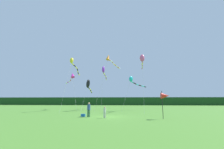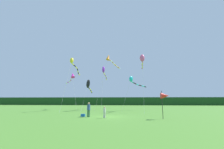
# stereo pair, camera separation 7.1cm
# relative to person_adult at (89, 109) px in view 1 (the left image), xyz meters

# --- Properties ---
(ground_plane) EXTENTS (120.00, 120.00, 0.00)m
(ground_plane) POSITION_rel_person_adult_xyz_m (2.45, 0.46, -0.99)
(ground_plane) COLOR #4C842D
(distant_treeline) EXTENTS (108.00, 3.37, 3.27)m
(distant_treeline) POSITION_rel_person_adult_xyz_m (2.45, 45.46, 0.64)
(distant_treeline) COLOR #193D19
(distant_treeline) RESTS_ON ground
(person_adult) EXTENTS (0.39, 0.39, 1.78)m
(person_adult) POSITION_rel_person_adult_xyz_m (0.00, 0.00, 0.00)
(person_adult) COLOR #3F724C
(person_adult) RESTS_ON ground
(person_child) EXTENTS (0.29, 0.29, 1.34)m
(person_child) POSITION_rel_person_adult_xyz_m (2.10, -0.88, -0.25)
(person_child) COLOR silver
(person_child) RESTS_ON ground
(cooler_box) EXTENTS (0.50, 0.41, 0.33)m
(cooler_box) POSITION_rel_person_adult_xyz_m (-0.79, 0.40, -0.83)
(cooler_box) COLOR #1959B2
(cooler_box) RESTS_ON ground
(banner_flag_pole) EXTENTS (0.90, 0.70, 3.10)m
(banner_flag_pole) POSITION_rel_person_adult_xyz_m (9.03, -1.33, 1.53)
(banner_flag_pole) COLOR black
(banner_flag_pole) RESTS_ON ground
(kite_orange) EXTENTS (4.89, 7.20, 12.16)m
(kite_orange) POSITION_rel_person_adult_xyz_m (1.44, 12.85, 10.15)
(kite_orange) COLOR #B2B2B2
(kite_orange) RESTS_ON ground
(kite_cyan) EXTENTS (5.59, 6.09, 7.06)m
(kite_cyan) POSITION_rel_person_adult_xyz_m (6.38, 11.80, 5.12)
(kite_cyan) COLOR #B2B2B2
(kite_cyan) RESTS_ON ground
(kite_yellow) EXTENTS (0.83, 10.47, 10.64)m
(kite_yellow) POSITION_rel_person_adult_xyz_m (-5.89, 10.36, 8.56)
(kite_yellow) COLOR #B2B2B2
(kite_yellow) RESTS_ON ground
(kite_magenta) EXTENTS (5.47, 7.33, 8.64)m
(kite_magenta) POSITION_rel_person_adult_xyz_m (-7.65, 15.01, 6.71)
(kite_magenta) COLOR #B2B2B2
(kite_magenta) RESTS_ON ground
(kite_black) EXTENTS (0.87, 6.94, 6.36)m
(kite_black) POSITION_rel_person_adult_xyz_m (-2.72, 10.94, 4.21)
(kite_black) COLOR #B2B2B2
(kite_black) RESTS_ON ground
(kite_purple) EXTENTS (0.77, 8.45, 10.13)m
(kite_purple) POSITION_rel_person_adult_xyz_m (-0.18, 15.60, 8.00)
(kite_purple) COLOR #B2B2B2
(kite_purple) RESTS_ON ground
(kite_rainbow) EXTENTS (1.20, 8.29, 10.95)m
(kite_rainbow) POSITION_rel_person_adult_xyz_m (8.13, 9.39, 8.93)
(kite_rainbow) COLOR #B2B2B2
(kite_rainbow) RESTS_ON ground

